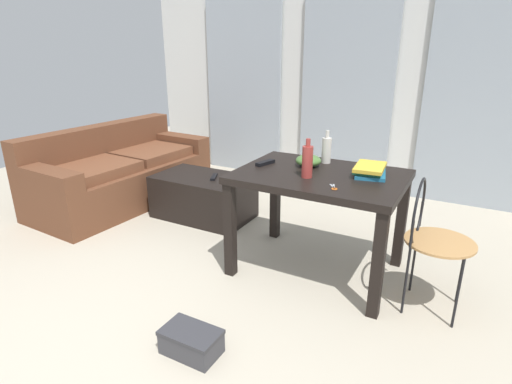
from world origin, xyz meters
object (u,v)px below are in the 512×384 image
bowl (308,161)px  couch (120,174)px  craft_table (319,188)px  scissors (334,188)px  bottle_far (327,150)px  tv_remote_primary (214,177)px  bottle_near (307,161)px  book_stack (370,170)px  tv_remote_on_table (265,163)px  coffee_table (204,197)px  wire_chair (429,230)px  shoebox (191,341)px

bowl → couch: bearing=174.0°
craft_table → scissors: (0.18, -0.26, 0.11)m
bottle_far → bowl: bearing=-117.6°
craft_table → tv_remote_primary: bearing=160.0°
bottle_near → book_stack: size_ratio=0.81×
bottle_near → tv_remote_on_table: bearing=159.9°
scissors → bottle_near: bearing=151.2°
coffee_table → scissors: bearing=-24.3°
tv_remote_primary → bottle_near: bearing=-50.9°
wire_chair → tv_remote_on_table: bearing=174.3°
craft_table → book_stack: bearing=21.2°
craft_table → tv_remote_on_table: 0.46m
book_stack → tv_remote_on_table: bearing=-172.0°
coffee_table → wire_chair: (2.08, -0.53, 0.32)m
wire_chair → bottle_near: size_ratio=3.22×
bowl → book_stack: 0.45m
coffee_table → bowl: (1.19, -0.30, 0.59)m
tv_remote_on_table → bottle_far: bearing=50.1°
couch → bowl: bearing=-6.0°
bottle_near → scissors: bearing=-28.8°
couch → book_stack: (2.67, -0.24, 0.48)m
coffee_table → wire_chair: wire_chair is taller
book_stack → coffee_table: bearing=169.4°
couch → tv_remote_on_table: (1.92, -0.35, 0.46)m
couch → shoebox: (2.09, -1.53, -0.23)m
bottle_near → shoebox: size_ratio=0.82×
wire_chair → scissors: wire_chair is taller
bottle_far → book_stack: size_ratio=0.76×
craft_table → coffee_table: bearing=162.2°
bottle_far → book_stack: bearing=-23.3°
craft_table → bowl: (-0.14, 0.12, 0.15)m
wire_chair → tv_remote_primary: 2.03m
tv_remote_on_table → tv_remote_primary: bearing=166.2°
book_stack → scissors: size_ratio=3.21×
bowl → book_stack: (0.45, -0.00, -0.01)m
bowl → scissors: (0.32, -0.38, -0.04)m
tv_remote_on_table → couch: bearing=-175.0°
wire_chair → book_stack: (-0.44, 0.22, 0.26)m
coffee_table → couch: bearing=-176.3°
tv_remote_on_table → wire_chair: bearing=9.5°
couch → bowl: 2.28m
tv_remote_primary → couch: bearing=159.1°
wire_chair → couch: bearing=171.5°
bottle_near → book_stack: (0.36, 0.25, -0.08)m
bottle_near → tv_remote_primary: size_ratio=1.52×
bottle_near → tv_remote_primary: bottle_near is taller
bowl → tv_remote_primary: (-1.06, 0.31, -0.37)m
bottle_near → bottle_far: bearing=91.5°
bottle_near → coffee_table: bearing=156.6°
bowl → book_stack: bowl is taller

